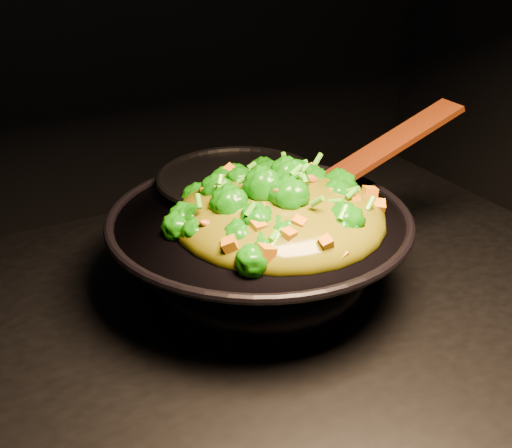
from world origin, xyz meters
TOP-DOWN VIEW (x-y plane):
  - wok at (0.08, 0.11)m, footprint 0.47×0.47m
  - stir_fry at (0.09, 0.08)m, footprint 0.30×0.30m
  - spatula at (0.26, 0.11)m, footprint 0.30×0.06m
  - back_pot at (0.10, 0.21)m, footprint 0.30×0.30m

SIDE VIEW (x-z plane):
  - wok at x=0.08m, z-range 0.90..1.01m
  - back_pot at x=0.10m, z-range 0.90..1.04m
  - stir_fry at x=0.09m, z-range 1.01..1.11m
  - spatula at x=0.26m, z-range 1.00..1.13m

